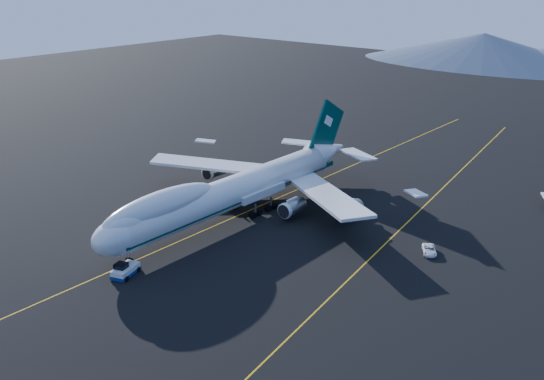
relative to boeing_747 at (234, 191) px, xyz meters
The scene contains 6 objects.
ground 5.81m from the boeing_747, 90.00° to the right, with size 500.00×500.00×0.00m, color black.
taxiway_line_main 5.80m from the boeing_747, 90.00° to the right, with size 0.25×220.00×0.01m, color #DBA20C.
taxiway_line_side 32.14m from the boeing_747, 18.38° to the left, with size 0.25×200.00×0.01m, color #DBA20C.
boeing_747 is the anchor object (origin of this frame).
pushback_tug 30.12m from the boeing_747, 84.20° to the right, with size 4.21×5.84×2.30m.
service_van 39.85m from the boeing_747, 15.00° to the left, with size 2.23×4.84×1.34m, color white.
Camera 1 is at (79.04, -82.75, 48.35)m, focal length 40.00 mm.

